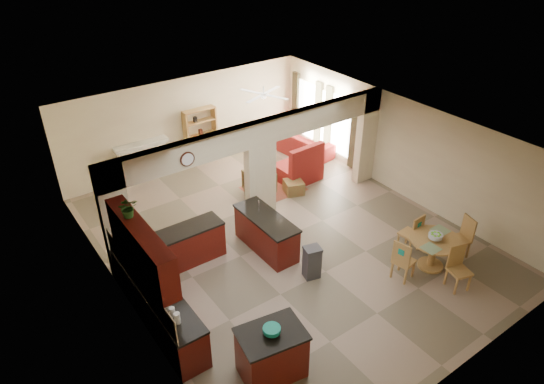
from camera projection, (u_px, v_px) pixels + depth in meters
floor at (284, 238)px, 12.14m from camera, size 10.00×10.00×0.00m
ceiling at (285, 135)px, 10.69m from camera, size 10.00×10.00×0.00m
wall_back at (187, 122)px, 14.90m from camera, size 8.00×0.00×8.00m
wall_front at (467, 317)px, 7.94m from camera, size 8.00×0.00×8.00m
wall_left at (120, 251)px, 9.42m from camera, size 0.00×10.00×10.00m
wall_right at (400, 147)px, 13.41m from camera, size 0.00×10.00×10.00m
partition_left_pier at (117, 222)px, 10.27m from camera, size 0.60×0.25×2.80m
partition_center_pier at (260, 183)px, 12.27m from camera, size 0.80×0.25×2.20m
partition_right_pier at (366, 137)px, 13.96m from camera, size 0.60×0.25×2.80m
partition_header at (260, 133)px, 11.54m from camera, size 8.00×0.25×0.60m
kitchen_counter at (166, 280)px, 10.10m from camera, size 2.52×3.29×1.48m
upper_cabinets at (141, 247)px, 8.69m from camera, size 0.35×2.40×0.90m
peninsula at (266, 233)px, 11.53m from camera, size 0.70×1.85×0.91m
wall_clock at (187, 159)px, 10.47m from camera, size 0.34×0.03×0.34m
rug at (273, 188)px, 14.20m from camera, size 1.60×1.30×0.01m
fireplace at (143, 161)px, 14.39m from camera, size 1.60×0.35×1.20m
shelving_unit at (201, 136)px, 15.20m from camera, size 1.00×0.32×1.80m
window_a at (342, 126)px, 15.10m from camera, size 0.02×0.90×1.90m
window_b at (307, 110)px, 16.28m from camera, size 0.02×0.90×1.90m
glazed_door at (324, 122)px, 15.77m from camera, size 0.02×0.70×2.10m
drape_a_left at (354, 133)px, 14.66m from camera, size 0.10×0.28×2.30m
drape_a_right at (328, 121)px, 15.50m from camera, size 0.10×0.28×2.30m
drape_b_left at (318, 116)px, 15.85m from camera, size 0.10×0.28×2.30m
drape_b_right at (295, 105)px, 16.68m from camera, size 0.10×0.28×2.30m
ceiling_fan at (264, 94)px, 13.65m from camera, size 1.00×1.00×0.10m
kitchen_island at (272, 353)px, 8.43m from camera, size 1.26×0.99×0.99m
teal_bowl at (272, 331)px, 8.12m from camera, size 0.31×0.31×0.14m
trash_can at (312, 263)px, 10.71m from camera, size 0.40×0.37×0.73m
dining_table at (434, 248)px, 10.93m from camera, size 1.14×1.14×0.78m
fruit_bowl at (435, 236)px, 10.73m from camera, size 0.32×0.32×0.17m
sofa at (297, 141)px, 16.14m from camera, size 2.67×1.29×0.75m
chaise at (297, 172)px, 14.58m from camera, size 1.27×1.05×0.49m
armchair at (259, 182)px, 13.84m from camera, size 0.81×0.83×0.71m
ottoman at (294, 187)px, 13.91m from camera, size 0.65×0.65×0.37m
plant at (128, 208)px, 8.62m from camera, size 0.40×0.36×0.38m
chair_north at (413, 232)px, 11.40m from camera, size 0.45×0.45×1.02m
chair_east at (463, 235)px, 11.29m from camera, size 0.52×0.52×1.02m
chair_south at (458, 265)px, 10.36m from camera, size 0.52×0.52×1.02m
chair_west at (403, 259)px, 10.53m from camera, size 0.50×0.50×1.02m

